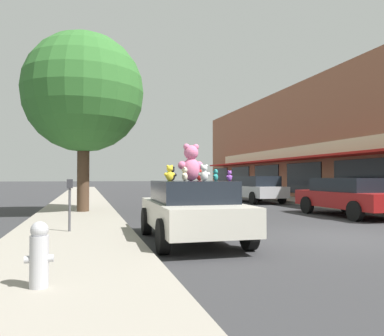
{
  "coord_description": "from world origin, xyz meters",
  "views": [
    {
      "loc": [
        -5.97,
        -7.66,
        1.46
      ],
      "look_at": [
        -3.45,
        1.18,
        1.69
      ],
      "focal_mm": 35.0,
      "sensor_mm": 36.0,
      "label": 1
    }
  ],
  "objects_px": {
    "plush_art_car": "(192,209)",
    "parking_meter": "(70,198)",
    "teddy_bear_teal": "(216,175)",
    "teddy_bear_black": "(172,174)",
    "teddy_bear_white": "(204,173)",
    "parked_car_far_right": "(256,188)",
    "teddy_bear_red": "(199,175)",
    "fire_hydrant": "(39,254)",
    "parked_car_far_center": "(350,195)",
    "teddy_bear_cream": "(185,174)",
    "teddy_bear_giant": "(191,163)",
    "teddy_bear_green": "(169,176)",
    "teddy_bear_purple": "(229,176)",
    "street_tree": "(84,93)",
    "teddy_bear_yellow": "(170,173)"
  },
  "relations": [
    {
      "from": "parking_meter",
      "to": "plush_art_car",
      "type": "bearing_deg",
      "value": -27.48
    },
    {
      "from": "teddy_bear_teal",
      "to": "teddy_bear_white",
      "type": "relative_size",
      "value": 0.74
    },
    {
      "from": "teddy_bear_green",
      "to": "teddy_bear_teal",
      "type": "bearing_deg",
      "value": 110.88
    },
    {
      "from": "fire_hydrant",
      "to": "parking_meter",
      "type": "distance_m",
      "value": 4.81
    },
    {
      "from": "teddy_bear_yellow",
      "to": "parking_meter",
      "type": "relative_size",
      "value": 0.28
    },
    {
      "from": "teddy_bear_white",
      "to": "teddy_bear_yellow",
      "type": "relative_size",
      "value": 1.05
    },
    {
      "from": "teddy_bear_white",
      "to": "parked_car_far_right",
      "type": "relative_size",
      "value": 0.08
    },
    {
      "from": "teddy_bear_giant",
      "to": "teddy_bear_white",
      "type": "bearing_deg",
      "value": 101.47
    },
    {
      "from": "parked_car_far_center",
      "to": "teddy_bear_cream",
      "type": "bearing_deg",
      "value": -152.72
    },
    {
      "from": "teddy_bear_purple",
      "to": "fire_hydrant",
      "type": "distance_m",
      "value": 4.44
    },
    {
      "from": "teddy_bear_cream",
      "to": "parking_meter",
      "type": "xyz_separation_m",
      "value": [
        -2.49,
        1.61,
        -0.58
      ]
    },
    {
      "from": "parked_car_far_right",
      "to": "parking_meter",
      "type": "relative_size",
      "value": 3.52
    },
    {
      "from": "plush_art_car",
      "to": "teddy_bear_white",
      "type": "relative_size",
      "value": 11.25
    },
    {
      "from": "teddy_bear_yellow",
      "to": "street_tree",
      "type": "relative_size",
      "value": 0.05
    },
    {
      "from": "teddy_bear_black",
      "to": "parked_car_far_right",
      "type": "xyz_separation_m",
      "value": [
        7.64,
        11.56,
        -0.7
      ]
    },
    {
      "from": "teddy_bear_purple",
      "to": "parked_car_far_right",
      "type": "relative_size",
      "value": 0.05
    },
    {
      "from": "parked_car_far_right",
      "to": "parking_meter",
      "type": "distance_m",
      "value": 14.18
    },
    {
      "from": "teddy_bear_giant",
      "to": "teddy_bear_black",
      "type": "relative_size",
      "value": 2.61
    },
    {
      "from": "teddy_bear_purple",
      "to": "teddy_bear_teal",
      "type": "bearing_deg",
      "value": -110.82
    },
    {
      "from": "teddy_bear_purple",
      "to": "parked_car_far_right",
      "type": "height_order",
      "value": "teddy_bear_purple"
    },
    {
      "from": "teddy_bear_cream",
      "to": "teddy_bear_yellow",
      "type": "xyz_separation_m",
      "value": [
        -0.36,
        -0.08,
        0.02
      ]
    },
    {
      "from": "teddy_bear_cream",
      "to": "teddy_bear_white",
      "type": "relative_size",
      "value": 0.86
    },
    {
      "from": "teddy_bear_green",
      "to": "teddy_bear_white",
      "type": "bearing_deg",
      "value": 87.76
    },
    {
      "from": "teddy_bear_green",
      "to": "parking_meter",
      "type": "xyz_separation_m",
      "value": [
        -2.38,
        0.41,
        -0.54
      ]
    },
    {
      "from": "teddy_bear_teal",
      "to": "parking_meter",
      "type": "distance_m",
      "value": 3.62
    },
    {
      "from": "teddy_bear_yellow",
      "to": "fire_hydrant",
      "type": "height_order",
      "value": "teddy_bear_yellow"
    },
    {
      "from": "plush_art_car",
      "to": "teddy_bear_giant",
      "type": "bearing_deg",
      "value": 86.17
    },
    {
      "from": "plush_art_car",
      "to": "teddy_bear_giant",
      "type": "distance_m",
      "value": 1.04
    },
    {
      "from": "fire_hydrant",
      "to": "teddy_bear_cream",
      "type": "bearing_deg",
      "value": 50.26
    },
    {
      "from": "teddy_bear_giant",
      "to": "street_tree",
      "type": "bearing_deg",
      "value": -78.92
    },
    {
      "from": "plush_art_car",
      "to": "teddy_bear_cream",
      "type": "distance_m",
      "value": 0.84
    },
    {
      "from": "plush_art_car",
      "to": "teddy_bear_teal",
      "type": "bearing_deg",
      "value": 2.97
    },
    {
      "from": "plush_art_car",
      "to": "teddy_bear_red",
      "type": "bearing_deg",
      "value": 64.28
    },
    {
      "from": "teddy_bear_purple",
      "to": "teddy_bear_giant",
      "type": "bearing_deg",
      "value": -77.25
    },
    {
      "from": "teddy_bear_giant",
      "to": "parked_car_far_center",
      "type": "relative_size",
      "value": 0.19
    },
    {
      "from": "teddy_bear_red",
      "to": "fire_hydrant",
      "type": "distance_m",
      "value": 5.48
    },
    {
      "from": "teddy_bear_red",
      "to": "teddy_bear_black",
      "type": "height_order",
      "value": "teddy_bear_black"
    },
    {
      "from": "teddy_bear_cream",
      "to": "teddy_bear_yellow",
      "type": "height_order",
      "value": "teddy_bear_yellow"
    },
    {
      "from": "teddy_bear_giant",
      "to": "teddy_bear_green",
      "type": "bearing_deg",
      "value": -79.45
    },
    {
      "from": "teddy_bear_giant",
      "to": "teddy_bear_black",
      "type": "distance_m",
      "value": 0.53
    },
    {
      "from": "teddy_bear_white",
      "to": "fire_hydrant",
      "type": "distance_m",
      "value": 4.38
    },
    {
      "from": "street_tree",
      "to": "parking_meter",
      "type": "bearing_deg",
      "value": -92.94
    },
    {
      "from": "teddy_bear_white",
      "to": "parked_car_far_right",
      "type": "bearing_deg",
      "value": -108.77
    },
    {
      "from": "teddy_bear_teal",
      "to": "teddy_bear_black",
      "type": "xyz_separation_m",
      "value": [
        -1.04,
        0.01,
        0.03
      ]
    },
    {
      "from": "plush_art_car",
      "to": "parking_meter",
      "type": "height_order",
      "value": "parking_meter"
    },
    {
      "from": "teddy_bear_teal",
      "to": "fire_hydrant",
      "type": "relative_size",
      "value": 0.34
    },
    {
      "from": "parked_car_far_center",
      "to": "parking_meter",
      "type": "bearing_deg",
      "value": -167.44
    },
    {
      "from": "street_tree",
      "to": "teddy_bear_white",
      "type": "bearing_deg",
      "value": -70.28
    },
    {
      "from": "teddy_bear_teal",
      "to": "teddy_bear_giant",
      "type": "bearing_deg",
      "value": -59.3
    },
    {
      "from": "teddy_bear_green",
      "to": "plush_art_car",
      "type": "bearing_deg",
      "value": 86.04
    }
  ]
}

